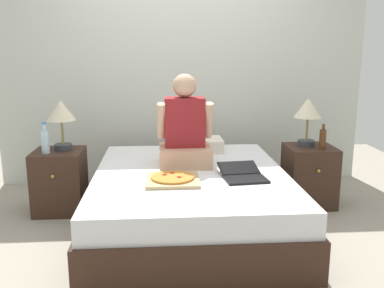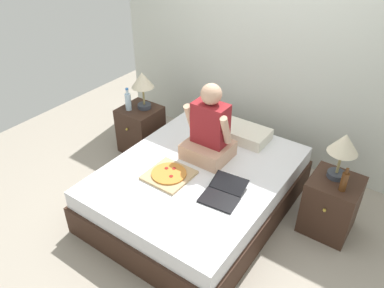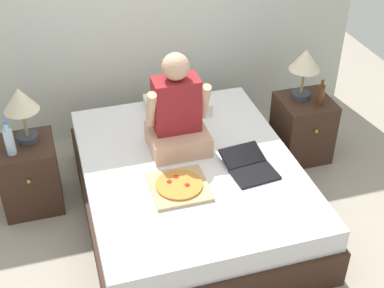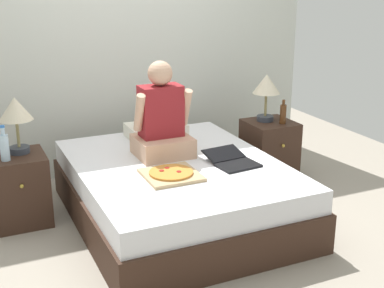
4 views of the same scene
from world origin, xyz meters
name	(u,v)px [view 1 (image 1 of 4)]	position (x,y,z in m)	size (l,w,h in m)	color
ground_plane	(191,227)	(0.00, 0.00, 0.00)	(5.98, 5.98, 0.00)	#9E9384
wall_back	(182,69)	(0.00, 1.36, 1.25)	(3.98, 0.12, 2.50)	silver
bed	(190,200)	(0.00, 0.00, 0.24)	(1.59, 2.01, 0.49)	#382319
nightstand_left	(60,181)	(-1.17, 0.47, 0.29)	(0.44, 0.47, 0.57)	#382319
lamp_on_left_nightstand	(61,114)	(-1.13, 0.52, 0.90)	(0.26, 0.26, 0.45)	#333842
water_bottle	(45,141)	(-1.25, 0.38, 0.68)	(0.07, 0.07, 0.28)	silver
nightstand_right	(309,176)	(1.17, 0.47, 0.29)	(0.44, 0.47, 0.57)	#382319
lamp_on_right_nightstand	(308,111)	(1.14, 0.52, 0.90)	(0.26, 0.26, 0.45)	#333842
beer_bottle	(323,139)	(1.24, 0.37, 0.67)	(0.06, 0.06, 0.23)	#512D14
pillow	(196,145)	(0.10, 0.72, 0.55)	(0.52, 0.34, 0.12)	silver
person_seated	(185,132)	(-0.03, 0.23, 0.77)	(0.47, 0.40, 0.78)	tan
laptop	(243,175)	(0.40, -0.21, 0.51)	(0.36, 0.44, 0.07)	black
pizza_box	(173,179)	(-0.15, -0.26, 0.51)	(0.40, 0.40, 0.04)	tan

